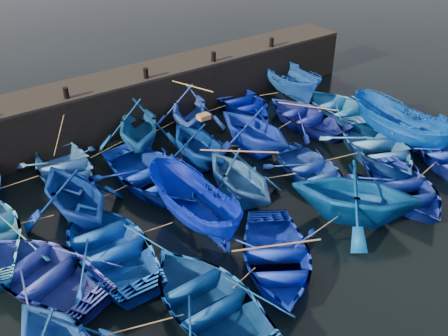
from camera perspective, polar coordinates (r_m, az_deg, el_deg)
ground at (r=19.23m, az=5.66°, el=-5.87°), size 120.00×120.00×0.00m
quay_wall at (r=26.16m, az=-9.57°, el=7.91°), size 26.00×2.50×2.50m
quay_top at (r=25.66m, az=-9.83°, el=10.57°), size 26.00×2.50×0.12m
bollard_1 at (r=23.40m, az=-17.61°, el=8.18°), size 0.24×0.24×0.50m
bollard_2 at (r=24.80m, az=-8.92°, el=10.66°), size 0.24×0.24×0.50m
bollard_3 at (r=26.73m, az=-1.20°, el=12.62°), size 0.24×0.24×0.50m
bollard_4 at (r=29.08m, az=5.46°, el=14.12°), size 0.24×0.24×0.50m
boat_1 at (r=22.25m, az=-17.80°, el=-0.04°), size 4.15×5.36×1.02m
boat_2 at (r=23.63m, az=-9.79°, el=4.95°), size 5.57×5.81×2.36m
boat_3 at (r=25.18m, az=-4.02°, el=6.99°), size 5.50×5.64×2.26m
boat_4 at (r=27.24m, az=2.00°, el=7.62°), size 3.88×5.11×0.99m
boat_5 at (r=28.74m, az=7.63°, el=9.77°), size 2.89×5.40×1.98m
boat_7 at (r=19.31m, az=-16.74°, el=-2.70°), size 4.04×4.65×2.39m
boat_8 at (r=20.83m, az=-8.17°, el=-0.78°), size 4.58×6.02×1.17m
boat_9 at (r=21.99m, az=-2.91°, el=2.92°), size 3.72×4.25×2.15m
boat_10 at (r=23.01m, az=3.46°, el=4.60°), size 4.12×4.70×2.36m
boat_11 at (r=25.92m, az=9.38°, el=5.89°), size 3.86×5.17×1.03m
boat_12 at (r=27.02m, az=13.53°, el=6.61°), size 3.86×5.34×1.10m
boat_13 at (r=17.23m, az=-20.05°, el=-11.06°), size 5.34×6.19×1.08m
boat_14 at (r=17.54m, az=-12.97°, el=-8.64°), size 4.06×5.58×1.14m
boat_15 at (r=18.31m, az=-3.59°, el=-4.24°), size 2.09×5.00×1.90m
boat_16 at (r=19.63m, az=1.70°, el=-0.91°), size 3.86×4.39×2.19m
boat_17 at (r=21.59m, az=9.92°, el=-0.09°), size 3.65×4.70×0.90m
boat_18 at (r=23.79m, az=16.99°, el=2.49°), size 5.76×6.64×1.15m
boat_19 at (r=24.90m, az=19.30°, el=4.60°), size 2.31×5.40×2.04m
boat_21 at (r=15.36m, az=-1.71°, el=-14.91°), size 3.89×5.39×1.11m
boat_22 at (r=16.84m, az=5.96°, el=-10.14°), size 5.58×5.99×1.01m
boat_23 at (r=19.02m, az=14.92°, el=-2.73°), size 6.21×6.30×2.51m
boat_24 at (r=21.29m, az=19.82°, el=-2.05°), size 5.07×5.81×1.01m
boat_25 at (r=24.20m, az=24.26°, el=1.21°), size 5.11×5.74×0.98m
wooden_crate at (r=21.59m, az=-2.33°, el=5.88°), size 0.53×0.39×0.21m
mooring_ropes at (r=21.86m, az=-3.82°, el=2.10°), size 17.65×11.98×2.10m
loose_oars at (r=21.25m, az=3.21°, el=3.57°), size 10.50×12.49×1.30m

